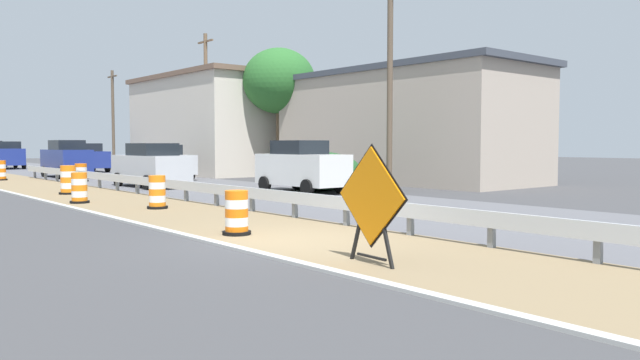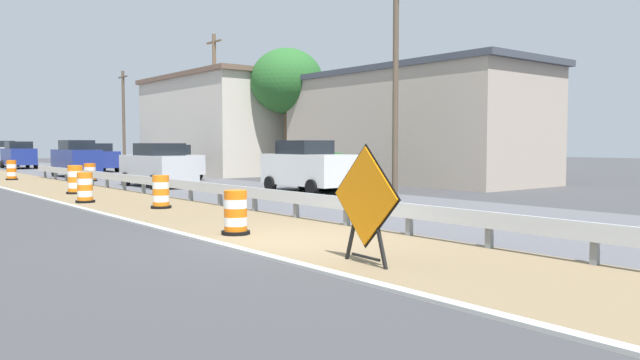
{
  "view_description": "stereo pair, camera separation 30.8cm",
  "coord_description": "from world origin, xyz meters",
  "px_view_note": "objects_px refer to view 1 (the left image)",
  "views": [
    {
      "loc": [
        -7.43,
        -10.08,
        1.99
      ],
      "look_at": [
        1.97,
        1.17,
        1.12
      ],
      "focal_mm": 34.3,
      "sensor_mm": 36.0,
      "label": 1
    },
    {
      "loc": [
        -7.19,
        -10.27,
        1.99
      ],
      "look_at": [
        1.97,
        1.17,
        1.12
      ],
      "focal_mm": 34.3,
      "sensor_mm": 36.0,
      "label": 2
    }
  ],
  "objects_px": {
    "car_lead_far_lane": "(66,159)",
    "utility_pole_near": "(390,83)",
    "traffic_barrel_far": "(68,181)",
    "car_lead_near_lane": "(6,155)",
    "traffic_barrel_nearest": "(237,215)",
    "car_mid_far_lane": "(88,158)",
    "traffic_barrel_farther": "(81,174)",
    "traffic_barrel_farthest": "(1,171)",
    "utility_pole_far": "(113,117)",
    "car_trailing_near_lane": "(162,162)",
    "car_distant_a": "(302,167)",
    "traffic_barrel_mid": "(79,189)",
    "utility_pole_mid": "(206,102)",
    "warning_sign_diamond": "(371,200)",
    "traffic_barrel_close": "(157,194)",
    "car_distant_b": "(151,165)"
  },
  "relations": [
    {
      "from": "traffic_barrel_farther",
      "to": "traffic_barrel_farthest",
      "type": "height_order",
      "value": "traffic_barrel_farthest"
    },
    {
      "from": "traffic_barrel_nearest",
      "to": "traffic_barrel_farthest",
      "type": "bearing_deg",
      "value": 88.1
    },
    {
      "from": "warning_sign_diamond",
      "to": "traffic_barrel_nearest",
      "type": "xyz_separation_m",
      "value": [
        0.05,
        4.23,
        -0.63
      ]
    },
    {
      "from": "warning_sign_diamond",
      "to": "utility_pole_near",
      "type": "xyz_separation_m",
      "value": [
        11.46,
        10.51,
        3.43
      ]
    },
    {
      "from": "warning_sign_diamond",
      "to": "utility_pole_near",
      "type": "height_order",
      "value": "utility_pole_near"
    },
    {
      "from": "warning_sign_diamond",
      "to": "car_lead_far_lane",
      "type": "bearing_deg",
      "value": -94.0
    },
    {
      "from": "traffic_barrel_far",
      "to": "car_distant_a",
      "type": "xyz_separation_m",
      "value": [
        7.6,
        -5.28,
        0.55
      ]
    },
    {
      "from": "car_trailing_near_lane",
      "to": "traffic_barrel_mid",
      "type": "bearing_deg",
      "value": -38.91
    },
    {
      "from": "warning_sign_diamond",
      "to": "traffic_barrel_far",
      "type": "distance_m",
      "value": 17.77
    },
    {
      "from": "traffic_barrel_farthest",
      "to": "car_lead_near_lane",
      "type": "xyz_separation_m",
      "value": [
        4.08,
        16.84,
        0.6
      ]
    },
    {
      "from": "traffic_barrel_close",
      "to": "car_distant_a",
      "type": "relative_size",
      "value": 0.24
    },
    {
      "from": "car_mid_far_lane",
      "to": "car_distant_a",
      "type": "height_order",
      "value": "car_distant_a"
    },
    {
      "from": "utility_pole_near",
      "to": "traffic_barrel_mid",
      "type": "bearing_deg",
      "value": 164.55
    },
    {
      "from": "traffic_barrel_close",
      "to": "car_trailing_near_lane",
      "type": "xyz_separation_m",
      "value": [
        6.94,
        14.33,
        0.52
      ]
    },
    {
      "from": "car_trailing_near_lane",
      "to": "utility_pole_mid",
      "type": "bearing_deg",
      "value": 122.21
    },
    {
      "from": "car_distant_a",
      "to": "car_distant_b",
      "type": "distance_m",
      "value": 7.72
    },
    {
      "from": "traffic_barrel_close",
      "to": "utility_pole_near",
      "type": "distance_m",
      "value": 11.14
    },
    {
      "from": "traffic_barrel_mid",
      "to": "traffic_barrel_nearest",
      "type": "bearing_deg",
      "value": -88.66
    },
    {
      "from": "traffic_barrel_mid",
      "to": "traffic_barrel_far",
      "type": "relative_size",
      "value": 0.91
    },
    {
      "from": "car_trailing_near_lane",
      "to": "car_distant_a",
      "type": "distance_m",
      "value": 12.28
    },
    {
      "from": "traffic_barrel_mid",
      "to": "car_mid_far_lane",
      "type": "bearing_deg",
      "value": 70.31
    },
    {
      "from": "traffic_barrel_mid",
      "to": "utility_pole_far",
      "type": "bearing_deg",
      "value": 66.78
    },
    {
      "from": "traffic_barrel_farther",
      "to": "car_lead_near_lane",
      "type": "relative_size",
      "value": 0.22
    },
    {
      "from": "traffic_barrel_far",
      "to": "car_lead_far_lane",
      "type": "distance_m",
      "value": 13.17
    },
    {
      "from": "car_lead_near_lane",
      "to": "car_distant_b",
      "type": "bearing_deg",
      "value": -178.72
    },
    {
      "from": "car_distant_b",
      "to": "utility_pole_far",
      "type": "xyz_separation_m",
      "value": [
        7.51,
        23.79,
        3.19
      ]
    },
    {
      "from": "traffic_barrel_nearest",
      "to": "car_lead_far_lane",
      "type": "distance_m",
      "value": 26.5
    },
    {
      "from": "car_distant_a",
      "to": "utility_pole_near",
      "type": "height_order",
      "value": "utility_pole_near"
    },
    {
      "from": "car_lead_near_lane",
      "to": "car_trailing_near_lane",
      "type": "relative_size",
      "value": 0.95
    },
    {
      "from": "traffic_barrel_mid",
      "to": "utility_pole_mid",
      "type": "distance_m",
      "value": 19.61
    },
    {
      "from": "traffic_barrel_farther",
      "to": "car_trailing_near_lane",
      "type": "height_order",
      "value": "car_trailing_near_lane"
    },
    {
      "from": "traffic_barrel_farthest",
      "to": "utility_pole_far",
      "type": "xyz_separation_m",
      "value": [
        11.58,
        13.65,
        3.71
      ]
    },
    {
      "from": "traffic_barrel_far",
      "to": "car_lead_near_lane",
      "type": "bearing_deg",
      "value": 81.58
    },
    {
      "from": "traffic_barrel_far",
      "to": "traffic_barrel_farthest",
      "type": "xyz_separation_m",
      "value": [
        0.16,
        11.81,
        -0.02
      ]
    },
    {
      "from": "warning_sign_diamond",
      "to": "traffic_barrel_nearest",
      "type": "bearing_deg",
      "value": -86.11
    },
    {
      "from": "utility_pole_far",
      "to": "car_trailing_near_lane",
      "type": "bearing_deg",
      "value": -103.58
    },
    {
      "from": "traffic_barrel_close",
      "to": "car_lead_near_lane",
      "type": "bearing_deg",
      "value": 83.81
    },
    {
      "from": "car_lead_near_lane",
      "to": "car_trailing_near_lane",
      "type": "distance_m",
      "value": 21.87
    },
    {
      "from": "traffic_barrel_nearest",
      "to": "car_mid_far_lane",
      "type": "relative_size",
      "value": 0.21
    },
    {
      "from": "traffic_barrel_farthest",
      "to": "car_trailing_near_lane",
      "type": "bearing_deg",
      "value": -34.03
    },
    {
      "from": "traffic_barrel_nearest",
      "to": "utility_pole_mid",
      "type": "relative_size",
      "value": 0.11
    },
    {
      "from": "traffic_barrel_mid",
      "to": "car_lead_near_lane",
      "type": "relative_size",
      "value": 0.23
    },
    {
      "from": "car_trailing_near_lane",
      "to": "car_distant_b",
      "type": "distance_m",
      "value": 6.14
    },
    {
      "from": "car_lead_far_lane",
      "to": "utility_pole_near",
      "type": "bearing_deg",
      "value": -159.67
    },
    {
      "from": "car_trailing_near_lane",
      "to": "car_mid_far_lane",
      "type": "xyz_separation_m",
      "value": [
        0.1,
        12.16,
        0.04
      ]
    },
    {
      "from": "utility_pole_near",
      "to": "traffic_barrel_far",
      "type": "bearing_deg",
      "value": 146.01
    },
    {
      "from": "traffic_barrel_far",
      "to": "traffic_barrel_farther",
      "type": "xyz_separation_m",
      "value": [
        3.15,
        7.92,
        -0.09
      ]
    },
    {
      "from": "traffic_barrel_mid",
      "to": "traffic_barrel_farther",
      "type": "distance_m",
      "value": 12.61
    },
    {
      "from": "utility_pole_mid",
      "to": "traffic_barrel_farthest",
      "type": "bearing_deg",
      "value": 172.19
    },
    {
      "from": "traffic_barrel_farthest",
      "to": "car_mid_far_lane",
      "type": "relative_size",
      "value": 0.24
    }
  ]
}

